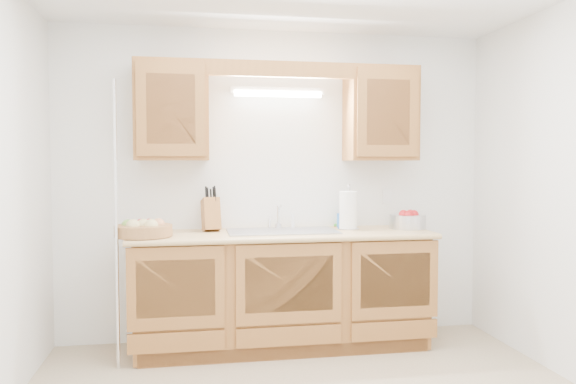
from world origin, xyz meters
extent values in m
cube|color=white|center=(0.00, 1.50, 1.25)|extent=(3.50, 0.02, 2.50)
cube|color=white|center=(0.00, -1.50, 1.25)|extent=(3.50, 0.02, 2.50)
cube|color=#A66830|center=(0.00, 1.20, 0.44)|extent=(2.20, 0.60, 0.86)
cube|color=tan|center=(0.00, 1.19, 0.88)|extent=(2.30, 0.63, 0.04)
cube|color=#A66830|center=(-0.83, 1.33, 1.83)|extent=(0.55, 0.33, 0.75)
cube|color=#A66830|center=(0.83, 1.33, 1.83)|extent=(0.55, 0.33, 0.75)
cube|color=#A66830|center=(0.00, 1.19, 2.14)|extent=(2.20, 0.05, 0.12)
cylinder|color=white|center=(0.00, 1.40, 1.98)|extent=(0.70, 0.05, 0.05)
cube|color=white|center=(0.00, 1.43, 2.01)|extent=(0.76, 0.06, 0.05)
cube|color=#9E9EA3|center=(0.00, 1.21, 0.90)|extent=(0.84, 0.46, 0.01)
cube|color=#9E9EA3|center=(-0.21, 1.21, 0.82)|extent=(0.39, 0.40, 0.16)
cube|color=#9E9EA3|center=(0.21, 1.21, 0.82)|extent=(0.39, 0.40, 0.16)
cylinder|color=silver|center=(0.00, 1.41, 0.92)|extent=(0.06, 0.06, 0.04)
cylinder|color=silver|center=(0.00, 1.41, 1.00)|extent=(0.02, 0.02, 0.16)
cylinder|color=silver|center=(0.00, 1.35, 1.09)|extent=(0.02, 0.12, 0.02)
cylinder|color=white|center=(0.12, 1.41, 0.96)|extent=(0.03, 0.03, 0.12)
cylinder|color=silver|center=(-1.20, 0.94, 1.00)|extent=(0.03, 0.03, 2.00)
cube|color=white|center=(0.95, 1.49, 1.15)|extent=(0.08, 0.01, 0.12)
cylinder|color=#A87443|center=(-1.03, 1.08, 0.95)|extent=(0.45, 0.45, 0.08)
sphere|color=#D8C67F|center=(-1.10, 1.03, 0.98)|extent=(0.10, 0.10, 0.10)
sphere|color=#D8C67F|center=(-0.97, 1.02, 0.98)|extent=(0.10, 0.10, 0.10)
sphere|color=tan|center=(-0.93, 1.12, 0.98)|extent=(0.10, 0.10, 0.10)
sphere|color=#B41418|center=(-1.05, 1.14, 0.98)|extent=(0.09, 0.09, 0.09)
sphere|color=#72A53F|center=(-1.14, 1.11, 0.98)|extent=(0.09, 0.09, 0.09)
sphere|color=#D8C67F|center=(-1.03, 1.07, 0.98)|extent=(0.10, 0.10, 0.10)
sphere|color=#B41418|center=(-1.00, 1.18, 0.98)|extent=(0.09, 0.09, 0.09)
cube|color=#A66830|center=(-0.54, 1.36, 1.03)|extent=(0.16, 0.23, 0.28)
cylinder|color=black|center=(-0.57, 1.33, 1.17)|extent=(0.02, 0.04, 0.10)
cylinder|color=black|center=(-0.54, 1.33, 1.18)|extent=(0.02, 0.04, 0.10)
cylinder|color=black|center=(-0.51, 1.33, 1.18)|extent=(0.02, 0.04, 0.10)
cylinder|color=black|center=(-0.56, 1.38, 1.19)|extent=(0.02, 0.04, 0.10)
cylinder|color=black|center=(-0.52, 1.38, 1.19)|extent=(0.02, 0.04, 0.10)
cylinder|color=black|center=(-0.57, 1.41, 1.19)|extent=(0.02, 0.04, 0.10)
cylinder|color=black|center=(-0.51, 1.41, 1.20)|extent=(0.02, 0.04, 0.10)
cylinder|color=#DC470C|center=(-0.54, 1.39, 1.01)|extent=(0.10, 0.10, 0.23)
cylinder|color=white|center=(-0.54, 1.39, 1.13)|extent=(0.08, 0.08, 0.01)
imported|color=blue|center=(0.54, 1.39, 0.99)|extent=(0.10, 0.10, 0.17)
cube|color=#CC333F|center=(0.54, 1.44, 0.90)|extent=(0.14, 0.12, 0.01)
cube|color=green|center=(0.54, 1.44, 0.91)|extent=(0.14, 0.12, 0.02)
cylinder|color=silver|center=(0.54, 1.25, 0.91)|extent=(0.17, 0.17, 0.01)
cylinder|color=silver|center=(0.54, 1.25, 1.07)|extent=(0.02, 0.02, 0.35)
cylinder|color=white|center=(0.54, 1.25, 1.06)|extent=(0.19, 0.19, 0.29)
sphere|color=silver|center=(0.54, 1.25, 1.25)|extent=(0.02, 0.02, 0.02)
cylinder|color=silver|center=(1.03, 1.23, 0.96)|extent=(0.38, 0.38, 0.11)
sphere|color=#B41418|center=(1.00, 1.23, 1.01)|extent=(0.08, 0.08, 0.08)
sphere|color=#B41418|center=(1.06, 1.25, 1.01)|extent=(0.08, 0.08, 0.08)
sphere|color=#B41418|center=(1.03, 1.20, 1.01)|extent=(0.08, 0.08, 0.08)
sphere|color=#B41418|center=(1.08, 1.21, 1.01)|extent=(0.08, 0.08, 0.08)
camera|label=1|loc=(-0.69, -3.05, 1.43)|focal=35.00mm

